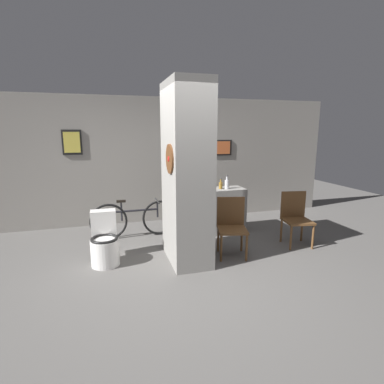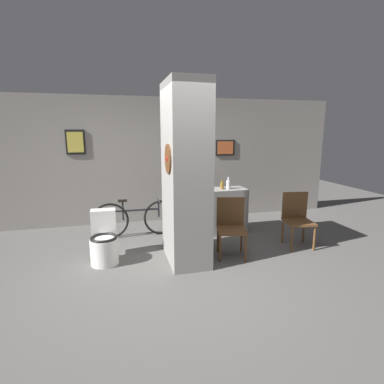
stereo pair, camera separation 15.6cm
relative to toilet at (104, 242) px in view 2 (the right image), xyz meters
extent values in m
plane|color=#5B5956|center=(1.09, -0.69, -0.31)|extent=(14.00, 14.00, 0.00)
cube|color=gray|center=(1.09, 1.94, 0.99)|extent=(8.00, 0.06, 2.60)
cube|color=black|center=(-0.51, 1.90, 1.39)|extent=(0.36, 0.02, 0.48)
cube|color=#E0CC4C|center=(-0.51, 1.88, 1.39)|extent=(0.30, 0.01, 0.39)
cube|color=black|center=(2.59, 1.90, 1.24)|extent=(0.44, 0.02, 0.34)
cube|color=#D86633|center=(2.59, 1.88, 1.24)|extent=(0.36, 0.01, 0.28)
cube|color=black|center=(1.79, 1.90, 1.54)|extent=(0.28, 0.02, 0.38)
cube|color=teal|center=(1.79, 1.88, 1.54)|extent=(0.23, 0.01, 0.31)
cube|color=gray|center=(1.19, -0.19, 0.99)|extent=(0.55, 0.99, 2.60)
cylinder|color=#593319|center=(0.91, -0.39, 1.24)|extent=(0.03, 0.40, 0.40)
cylinder|color=red|center=(0.89, -0.39, 1.24)|extent=(0.01, 0.07, 0.07)
cube|color=gray|center=(1.96, 0.82, 0.11)|extent=(1.24, 0.44, 0.85)
cylinder|color=white|center=(0.00, -0.07, -0.12)|extent=(0.40, 0.40, 0.39)
torus|color=black|center=(0.00, -0.07, 0.09)|extent=(0.39, 0.39, 0.04)
cube|color=white|center=(0.00, 0.19, 0.26)|extent=(0.36, 0.20, 0.36)
cylinder|color=brown|center=(1.66, -0.43, -0.11)|extent=(0.04, 0.04, 0.41)
cylinder|color=brown|center=(2.03, -0.53, -0.11)|extent=(0.04, 0.04, 0.41)
cylinder|color=brown|center=(1.76, -0.06, -0.11)|extent=(0.04, 0.04, 0.41)
cylinder|color=brown|center=(2.12, -0.16, -0.11)|extent=(0.04, 0.04, 0.41)
cube|color=brown|center=(1.89, -0.30, 0.12)|extent=(0.53, 0.53, 0.04)
cube|color=brown|center=(1.94, -0.10, 0.36)|extent=(0.43, 0.14, 0.45)
cylinder|color=brown|center=(2.91, -0.35, -0.11)|extent=(0.04, 0.04, 0.41)
cylinder|color=brown|center=(3.29, -0.41, -0.11)|extent=(0.04, 0.04, 0.41)
cylinder|color=brown|center=(2.97, 0.03, -0.11)|extent=(0.04, 0.04, 0.41)
cylinder|color=brown|center=(3.35, -0.04, -0.11)|extent=(0.04, 0.04, 0.41)
cube|color=brown|center=(3.13, -0.19, 0.12)|extent=(0.50, 0.50, 0.04)
cube|color=brown|center=(3.16, 0.01, 0.36)|extent=(0.43, 0.10, 0.45)
torus|color=black|center=(0.08, 0.99, 0.02)|extent=(0.66, 0.04, 0.66)
torus|color=black|center=(1.00, 0.99, 0.02)|extent=(0.66, 0.04, 0.66)
cylinder|color=black|center=(0.54, 0.99, 0.19)|extent=(0.85, 0.04, 0.04)
cylinder|color=black|center=(0.31, 0.99, 0.19)|extent=(0.03, 0.03, 0.34)
cylinder|color=black|center=(0.96, 0.99, 0.19)|extent=(0.03, 0.03, 0.31)
cube|color=black|center=(0.31, 0.99, 0.38)|extent=(0.16, 0.06, 0.04)
cylinder|color=#262626|center=(0.96, 0.99, 0.34)|extent=(0.03, 0.42, 0.03)
cylinder|color=silver|center=(2.25, 0.79, 0.62)|extent=(0.08, 0.08, 0.16)
cylinder|color=silver|center=(2.25, 0.79, 0.74)|extent=(0.03, 0.03, 0.07)
sphere|color=#333333|center=(2.25, 0.79, 0.78)|extent=(0.04, 0.04, 0.04)
cylinder|color=olive|center=(2.13, 0.81, 0.60)|extent=(0.07, 0.07, 0.13)
cylinder|color=olive|center=(2.13, 0.81, 0.69)|extent=(0.03, 0.03, 0.05)
sphere|color=#333333|center=(2.13, 0.81, 0.73)|extent=(0.03, 0.03, 0.03)
camera|label=1|loc=(0.07, -4.33, 1.61)|focal=28.00mm
camera|label=2|loc=(0.22, -4.37, 1.61)|focal=28.00mm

